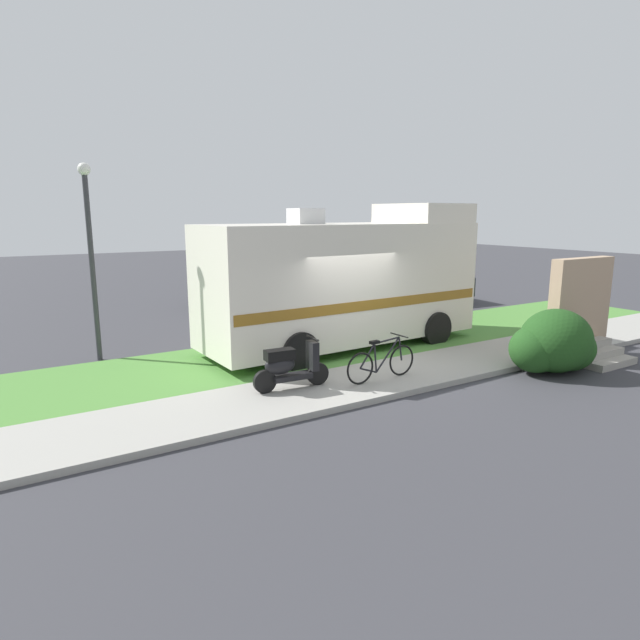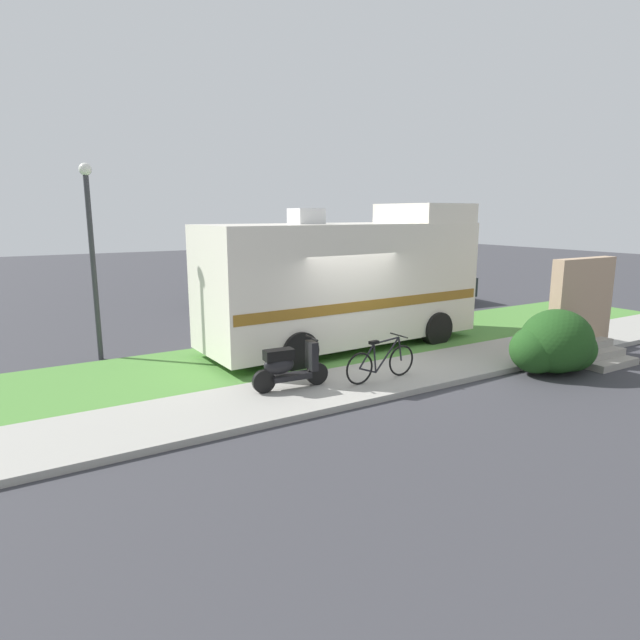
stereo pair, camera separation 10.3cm
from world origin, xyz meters
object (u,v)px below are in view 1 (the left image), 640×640
(pickup_truck_far, at_px, (286,277))
(bicycle, at_px, (381,362))
(scooter, at_px, (289,366))
(bottle_green, at_px, (514,340))
(motorhome_rv, at_px, (346,281))
(bottle_spare, at_px, (580,340))
(street_lamp_post, at_px, (90,244))
(pickup_truck_near, at_px, (387,282))

(pickup_truck_far, bearing_deg, bicycle, -108.10)
(scooter, xyz_separation_m, bottle_green, (6.53, 0.05, -0.34))
(bicycle, distance_m, bottle_green, 4.71)
(motorhome_rv, bearing_deg, bottle_spare, -32.19)
(bottle_spare, bearing_deg, bicycle, 177.19)
(scooter, xyz_separation_m, bottle_spare, (8.06, -0.77, -0.35))
(motorhome_rv, relative_size, bicycle, 4.25)
(bicycle, height_order, bottle_green, bicycle)
(bottle_green, relative_size, street_lamp_post, 0.06)
(bicycle, relative_size, pickup_truck_far, 0.32)
(scooter, distance_m, pickup_truck_far, 11.31)
(scooter, bearing_deg, bottle_green, 0.44)
(pickup_truck_near, bearing_deg, bicycle, -129.22)
(pickup_truck_near, height_order, bottle_green, pickup_truck_near)
(motorhome_rv, height_order, street_lamp_post, street_lamp_post)
(street_lamp_post, bearing_deg, scooter, -59.75)
(motorhome_rv, distance_m, pickup_truck_far, 7.94)
(bottle_spare, bearing_deg, street_lamp_post, 153.62)
(pickup_truck_near, distance_m, bottle_spare, 7.51)
(scooter, height_order, bicycle, scooter)
(pickup_truck_far, relative_size, bottle_green, 19.61)
(motorhome_rv, bearing_deg, scooter, -140.54)
(pickup_truck_near, distance_m, pickup_truck_far, 4.10)
(motorhome_rv, height_order, bicycle, motorhome_rv)
(bottle_green, distance_m, bottle_spare, 1.73)
(bicycle, height_order, pickup_truck_far, pickup_truck_far)
(pickup_truck_near, height_order, street_lamp_post, street_lamp_post)
(scooter, relative_size, bicycle, 0.90)
(pickup_truck_near, bearing_deg, bottle_green, -99.98)
(motorhome_rv, xyz_separation_m, street_lamp_post, (-5.61, 2.10, 0.97))
(scooter, distance_m, bottle_spare, 8.10)
(bicycle, height_order, street_lamp_post, street_lamp_post)
(bottle_spare, xyz_separation_m, street_lamp_post, (-10.70, 5.31, 2.49))
(motorhome_rv, bearing_deg, street_lamp_post, 159.46)
(bottle_green, bearing_deg, pickup_truck_far, 97.20)
(scooter, xyz_separation_m, pickup_truck_near, (7.70, 6.69, 0.37))
(pickup_truck_far, distance_m, street_lamp_post, 9.78)
(pickup_truck_far, xyz_separation_m, street_lamp_post, (-7.92, -5.46, 1.77))
(pickup_truck_far, xyz_separation_m, bottle_green, (1.26, -9.94, -0.71))
(scooter, xyz_separation_m, bicycle, (1.86, -0.47, -0.09))
(bicycle, xyz_separation_m, pickup_truck_near, (5.84, 7.16, 0.46))
(bottle_green, distance_m, street_lamp_post, 10.51)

